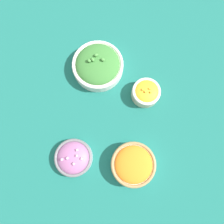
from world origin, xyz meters
TOP-DOWN VIEW (x-y plane):
  - ground_plane at (0.00, 0.00)m, footprint 3.00×3.00m
  - bowl_broccoli at (0.17, 0.11)m, footprint 0.21×0.21m
  - bowl_red_onion at (-0.20, 0.09)m, footprint 0.14×0.14m
  - bowl_squash at (0.11, -0.11)m, footprint 0.11×0.11m
  - bowl_carrots at (-0.17, -0.13)m, footprint 0.16×0.16m

SIDE VIEW (x-z plane):
  - ground_plane at x=0.00m, z-range 0.00..0.00m
  - bowl_red_onion at x=-0.20m, z-range -0.01..0.06m
  - bowl_squash at x=0.11m, z-range 0.00..0.07m
  - bowl_broccoli at x=0.17m, z-range -0.01..0.08m
  - bowl_carrots at x=-0.17m, z-range 0.00..0.07m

